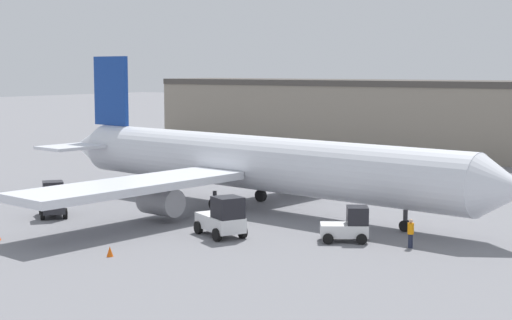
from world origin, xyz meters
TOP-DOWN VIEW (x-y plane):
  - ground_plane at (0.00, 0.00)m, footprint 400.00×400.00m
  - terminal_building at (-7.58, 39.14)m, footprint 62.98×10.59m
  - airplane at (-0.95, 0.09)m, footprint 40.67×36.11m
  - ground_crew_worker at (14.03, -5.08)m, footprint 0.36×0.36m
  - baggage_tug at (3.83, -8.80)m, footprint 3.82×3.09m
  - belt_loader_truck at (-9.18, -10.43)m, footprint 3.23×3.02m
  - pushback_tug at (10.43, -5.60)m, footprint 3.06×2.83m
  - safety_cone_far at (1.95, -16.07)m, footprint 0.36×0.36m

SIDE VIEW (x-z plane):
  - ground_plane at x=0.00m, z-range 0.00..0.00m
  - safety_cone_far at x=1.95m, z-range 0.00..0.55m
  - ground_crew_worker at x=14.03m, z-range 0.05..1.68m
  - pushback_tug at x=10.43m, z-range -0.10..1.93m
  - baggage_tug at x=3.83m, z-range -0.11..2.37m
  - belt_loader_truck at x=-9.18m, z-range -0.11..2.38m
  - airplane at x=-0.95m, z-range -2.22..8.62m
  - terminal_building at x=-7.58m, z-range 0.01..8.53m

